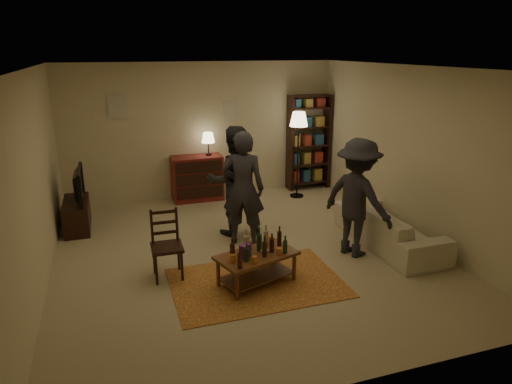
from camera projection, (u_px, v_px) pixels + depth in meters
name	position (u px, v px, depth m)	size (l,w,h in m)	color
floor	(247.00, 252.00, 6.89)	(6.00, 6.00, 0.00)	#C6B793
room_shell	(169.00, 109.00, 8.84)	(6.00, 6.00, 6.00)	beige
rug	(257.00, 283.00, 5.99)	(2.20, 1.50, 0.01)	#983421
coffee_table	(256.00, 257.00, 5.88)	(1.14, 0.84, 0.76)	brown
dining_chair	(166.00, 242.00, 6.05)	(0.42, 0.42, 0.94)	black
tv_stand	(76.00, 207.00, 7.67)	(0.40, 1.00, 1.06)	black
dresser	(198.00, 177.00, 9.14)	(1.00, 0.50, 1.36)	maroon
bookshelf	(308.00, 141.00, 9.76)	(0.90, 0.34, 2.02)	black
floor_lamp	(299.00, 125.00, 9.03)	(0.36, 0.36, 1.75)	black
sofa	(389.00, 226.00, 7.09)	(2.08, 0.81, 0.61)	beige
person_left	(243.00, 189.00, 6.96)	(0.65, 0.43, 1.79)	#292931
person_right	(234.00, 181.00, 7.36)	(0.87, 0.68, 1.79)	#222429
person_by_sofa	(357.00, 198.00, 6.60)	(1.13, 0.65, 1.75)	#25252C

